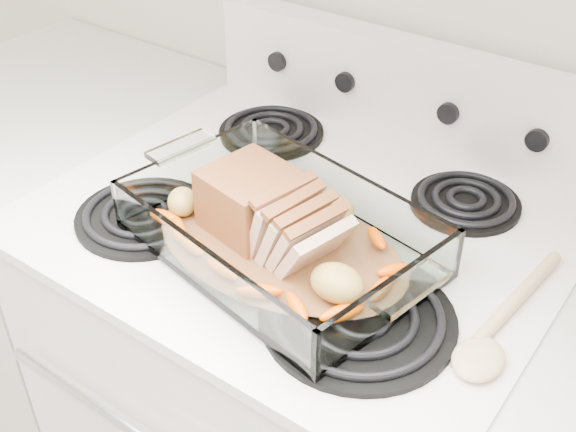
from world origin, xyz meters
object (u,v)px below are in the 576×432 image
Objects in this scene: counter_left at (73,277)px; baking_dish at (280,238)px; electric_range at (304,404)px; pork_roast at (262,212)px.

baking_dish reaches higher than counter_left.
electric_range is 1.20× the size of counter_left.
electric_range is 0.53m from pork_roast.
baking_dish is at bearing -75.74° from electric_range.
electric_range is at bearing 82.77° from pork_roast.
electric_range is 2.69× the size of baking_dish.
electric_range reaches higher than counter_left.
pork_roast reaches higher than counter_left.
baking_dish is at bearing -9.02° from counter_left.
electric_range reaches higher than pork_roast.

